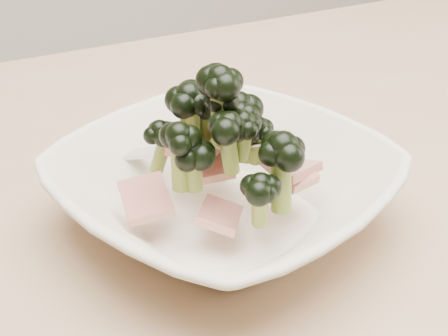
# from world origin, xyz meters

# --- Properties ---
(dining_table) EXTENTS (1.20, 0.80, 0.75)m
(dining_table) POSITION_xyz_m (0.00, 0.00, 0.65)
(dining_table) COLOR tan
(dining_table) RESTS_ON ground
(broccoli_dish) EXTENTS (0.32, 0.32, 0.13)m
(broccoli_dish) POSITION_xyz_m (-0.09, -0.03, 0.79)
(broccoli_dish) COLOR beige
(broccoli_dish) RESTS_ON dining_table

